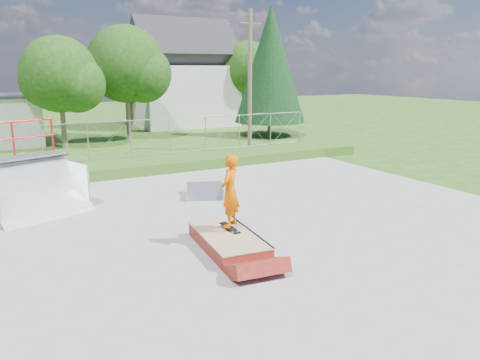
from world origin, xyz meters
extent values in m
plane|color=#245217|center=(0.00, 0.00, 0.00)|extent=(120.00, 120.00, 0.00)
cube|color=gray|center=(0.00, 0.00, 0.02)|extent=(20.00, 16.00, 0.04)
cube|color=#245217|center=(0.00, 9.50, 0.25)|extent=(24.00, 3.00, 0.50)
cube|color=maroon|center=(-0.74, -1.39, 0.19)|extent=(1.60, 2.90, 0.39)
cube|color=tan|center=(-0.74, -1.39, 0.40)|extent=(1.63, 2.92, 0.03)
cube|color=black|center=(-0.54, -1.10, 0.46)|extent=(0.31, 0.81, 0.13)
imported|color=#F15F00|center=(-0.54, -1.10, 1.44)|extent=(0.84, 0.82, 1.96)
cube|color=silver|center=(9.00, 26.00, 2.50)|extent=(8.00, 6.00, 5.00)
cube|color=#2A292E|center=(9.00, 26.00, 5.90)|extent=(8.40, 6.08, 6.08)
cylinder|color=brown|center=(7.50, 12.00, 4.00)|extent=(0.24, 0.24, 8.00)
cylinder|color=brown|center=(-2.00, 18.00, 1.22)|extent=(0.30, 0.30, 2.45)
sphere|color=#153C10|center=(-2.00, 18.00, 4.41)|extent=(4.48, 4.48, 4.48)
sphere|color=#153C10|center=(-1.16, 17.44, 3.85)|extent=(3.36, 3.36, 3.36)
cylinder|color=brown|center=(2.50, 20.00, 1.40)|extent=(0.30, 0.30, 2.80)
sphere|color=#153C10|center=(2.50, 20.00, 5.04)|extent=(5.12, 5.12, 5.12)
sphere|color=#153C10|center=(3.46, 19.36, 4.40)|extent=(3.84, 3.84, 3.84)
cylinder|color=brown|center=(14.00, 24.00, 1.31)|extent=(0.30, 0.30, 2.62)
sphere|color=#153C10|center=(14.00, 24.00, 4.72)|extent=(4.80, 4.80, 4.80)
sphere|color=#153C10|center=(14.90, 23.40, 4.12)|extent=(3.60, 3.60, 3.60)
cylinder|color=brown|center=(5.00, 28.00, 1.05)|extent=(0.30, 0.30, 2.10)
sphere|color=#153C10|center=(5.00, 28.00, 3.78)|extent=(3.84, 3.84, 3.84)
sphere|color=#153C10|center=(5.72, 27.52, 3.30)|extent=(2.88, 2.88, 2.88)
cylinder|color=brown|center=(12.00, 17.00, 0.60)|extent=(0.28, 0.28, 1.20)
cone|color=black|center=(12.00, 17.00, 5.05)|extent=(5.04, 5.04, 8.10)
camera|label=1|loc=(-6.04, -11.83, 4.65)|focal=35.00mm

